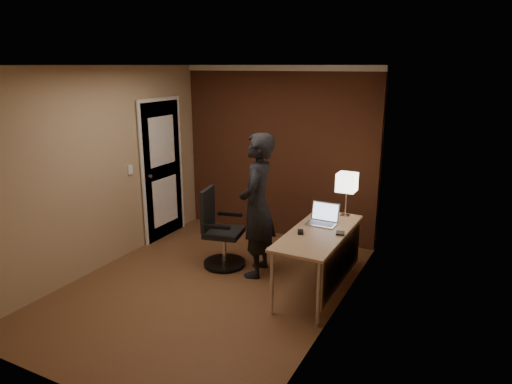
# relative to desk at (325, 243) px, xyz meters

# --- Properties ---
(room) EXTENTS (4.00, 4.00, 4.00)m
(room) POSITION_rel_desk_xyz_m (-1.53, 1.08, 0.77)
(room) COLOR brown
(room) RESTS_ON ground
(desk) EXTENTS (0.60, 1.50, 0.73)m
(desk) POSITION_rel_desk_xyz_m (0.00, 0.00, 0.00)
(desk) COLOR tan
(desk) RESTS_ON ground
(desk_lamp) EXTENTS (0.22, 0.22, 0.54)m
(desk_lamp) POSITION_rel_desk_xyz_m (0.04, 0.64, 0.55)
(desk_lamp) COLOR silver
(desk_lamp) RESTS_ON desk
(laptop) EXTENTS (0.33, 0.26, 0.23)m
(laptop) POSITION_rel_desk_xyz_m (-0.12, 0.27, 0.19)
(laptop) COLOR silver
(laptop) RESTS_ON desk
(mouse) EXTENTS (0.09, 0.12, 0.03)m
(mouse) POSITION_rel_desk_xyz_m (-0.23, -0.16, 0.14)
(mouse) COLOR black
(mouse) RESTS_ON desk
(wallet) EXTENTS (0.11, 0.13, 0.02)m
(wallet) POSITION_rel_desk_xyz_m (0.17, 0.01, 0.14)
(wallet) COLOR black
(wallet) RESTS_ON desk
(office_chair) EXTENTS (0.54, 0.60, 0.99)m
(office_chair) POSITION_rel_desk_xyz_m (-1.43, 0.10, -0.16)
(office_chair) COLOR black
(office_chair) RESTS_ON ground
(person) EXTENTS (0.54, 0.71, 1.75)m
(person) POSITION_rel_desk_xyz_m (-0.90, 0.11, 0.27)
(person) COLOR black
(person) RESTS_ON ground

